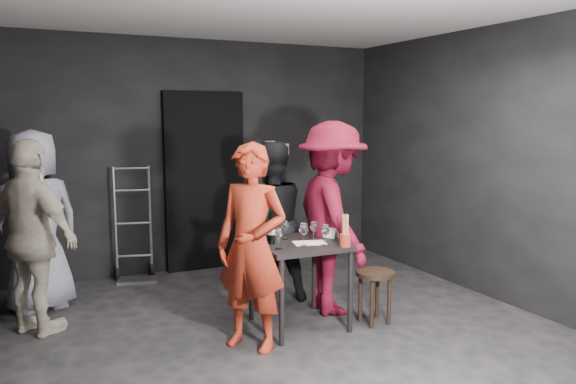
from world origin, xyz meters
name	(u,v)px	position (x,y,z in m)	size (l,w,h in m)	color
floor	(297,340)	(0.00, 0.00, 0.00)	(4.50, 5.00, 0.02)	black
wall_back	(203,156)	(0.00, 2.50, 1.35)	(4.50, 0.04, 2.70)	black
wall_right	(507,165)	(2.25, 0.00, 1.35)	(0.04, 5.00, 2.70)	black
doorway	(205,181)	(0.00, 2.44, 1.05)	(0.95, 0.10, 2.10)	black
wallbox_upper	(270,146)	(0.85, 2.45, 1.45)	(0.12, 0.06, 0.12)	#B7B7B2
wallbox_lower	(284,149)	(1.05, 2.45, 1.40)	(0.10, 0.06, 0.14)	#B7B7B2
hand_truck	(135,260)	(-0.86, 2.31, 0.23)	(0.42, 0.35, 1.27)	#B2B2B7
tasting_table	(299,253)	(0.16, 0.28, 0.65)	(0.72, 0.72, 0.75)	black
stool	(375,282)	(0.79, 0.05, 0.37)	(0.34, 0.34, 0.47)	black
server_red	(251,238)	(-0.38, 0.04, 0.88)	(0.64, 0.42, 1.76)	#A12915
woman_black	(270,219)	(0.21, 1.00, 0.83)	(0.80, 0.44, 1.66)	black
man_maroon	(332,200)	(0.60, 0.49, 1.05)	(1.36, 0.63, 2.11)	#5C091B
bystander_cream	(33,228)	(-1.90, 1.09, 0.90)	(1.06, 0.51, 1.81)	#C0B29E
bystander_grey	(35,209)	(-1.86, 1.70, 0.97)	(0.95, 0.52, 1.94)	gray
tasting_mat	(310,243)	(0.22, 0.20, 0.75)	(0.27, 0.18, 0.00)	white
wine_glass_a	(279,237)	(-0.11, 0.12, 0.85)	(0.07, 0.07, 0.19)	white
wine_glass_b	(267,233)	(-0.11, 0.36, 0.84)	(0.07, 0.07, 0.18)	white
wine_glass_c	(285,229)	(0.09, 0.42, 0.84)	(0.07, 0.07, 0.18)	white
wine_glass_d	(304,233)	(0.13, 0.14, 0.86)	(0.08, 0.08, 0.21)	white
wine_glass_e	(325,234)	(0.30, 0.07, 0.85)	(0.07, 0.07, 0.19)	white
wine_glass_f	(314,230)	(0.30, 0.28, 0.84)	(0.07, 0.07, 0.18)	white
wine_bottle	(271,231)	(-0.09, 0.33, 0.86)	(0.07, 0.07, 0.28)	black
breadstick_cup	(345,231)	(0.43, -0.03, 0.88)	(0.09, 0.09, 0.29)	#9E291B
reserved_card	(330,233)	(0.47, 0.30, 0.80)	(0.07, 0.12, 0.09)	white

